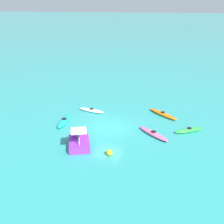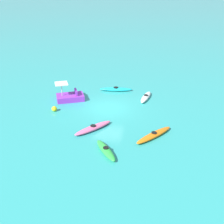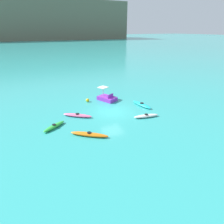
{
  "view_description": "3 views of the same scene",
  "coord_description": "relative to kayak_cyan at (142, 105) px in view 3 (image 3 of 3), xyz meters",
  "views": [
    {
      "loc": [
        -5.91,
        20.19,
        9.96
      ],
      "look_at": [
        0.1,
        -1.79,
        0.75
      ],
      "focal_mm": 43.37,
      "sensor_mm": 36.0,
      "label": 1
    },
    {
      "loc": [
        -21.89,
        -3.84,
        10.25
      ],
      "look_at": [
        -1.38,
        -0.55,
        0.29
      ],
      "focal_mm": 45.88,
      "sensor_mm": 36.0,
      "label": 2
    },
    {
      "loc": [
        -9.29,
        -18.14,
        8.73
      ],
      "look_at": [
        -0.75,
        -1.43,
        0.63
      ],
      "focal_mm": 30.97,
      "sensor_mm": 36.0,
      "label": 3
    }
  ],
  "objects": [
    {
      "name": "ground_plane",
      "position": [
        -4.07,
        0.07,
        -0.16
      ],
      "size": [
        600.0,
        600.0,
        0.0
      ],
      "primitive_type": "plane",
      "color": "teal"
    },
    {
      "name": "headland_cliff",
      "position": [
        19.03,
        176.28,
        15.33
      ],
      "size": [
        141.71,
        55.29,
        30.98
      ],
      "primitive_type": "cube",
      "rotation": [
        0.0,
        0.0,
        -0.05
      ],
      "color": "#6B6651",
      "rests_on": "ground_plane"
    },
    {
      "name": "kayak_cyan",
      "position": [
        0.0,
        0.0,
        0.0
      ],
      "size": [
        1.06,
        3.21,
        0.37
      ],
      "color": "#19B7C6",
      "rests_on": "ground_plane"
    },
    {
      "name": "kayak_white",
      "position": [
        -1.54,
        -3.01,
        -0.0
      ],
      "size": [
        2.84,
        1.13,
        0.37
      ],
      "color": "white",
      "rests_on": "ground_plane"
    },
    {
      "name": "kayak_pink",
      "position": [
        -8.05,
        0.49,
        -0.0
      ],
      "size": [
        2.91,
        2.56,
        0.37
      ],
      "color": "pink",
      "rests_on": "ground_plane"
    },
    {
      "name": "kayak_green",
      "position": [
        -10.82,
        -0.95,
        -0.0
      ],
      "size": [
        2.52,
        1.93,
        0.37
      ],
      "color": "green",
      "rests_on": "ground_plane"
    },
    {
      "name": "kayak_orange",
      "position": [
        -8.38,
        -3.93,
        -0.0
      ],
      "size": [
        3.06,
        2.64,
        0.37
      ],
      "color": "orange",
      "rests_on": "ground_plane"
    },
    {
      "name": "pedal_boat_purple",
      "position": [
        -2.94,
        3.77,
        0.17
      ],
      "size": [
        2.33,
        2.8,
        1.68
      ],
      "color": "purple",
      "rests_on": "ground_plane"
    },
    {
      "name": "buoy_yellow",
      "position": [
        -5.45,
        4.38,
        0.06
      ],
      "size": [
        0.44,
        0.44,
        0.44
      ],
      "primitive_type": "sphere",
      "color": "yellow",
      "rests_on": "ground_plane"
    }
  ]
}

